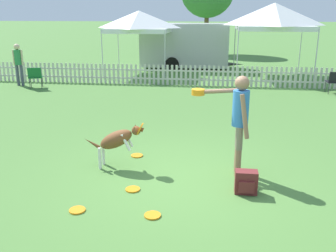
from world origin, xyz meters
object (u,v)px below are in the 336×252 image
at_px(frisbee_near_handler, 77,210).
at_px(canopy_tent_main, 274,16).
at_px(folding_chair_center, 335,80).
at_px(spectator_standing, 18,61).
at_px(handler_person, 237,113).
at_px(frisbee_near_dog, 137,156).
at_px(frisbee_midfield, 133,189).
at_px(folding_chair_blue_left, 35,76).
at_px(leaping_dog, 117,139).
at_px(backpack_on_grass, 246,182).
at_px(frisbee_far_scatter, 153,215).
at_px(canopy_tent_secondary, 139,22).
at_px(equipment_trailer, 185,45).

distance_m(frisbee_near_handler, canopy_tent_main, 13.67).
bearing_deg(frisbee_near_handler, folding_chair_center, 56.24).
bearing_deg(spectator_standing, handler_person, 137.66).
bearing_deg(folding_chair_center, spectator_standing, -0.22).
distance_m(frisbee_near_dog, frisbee_midfield, 1.50).
xyz_separation_m(folding_chair_blue_left, folding_chair_center, (10.94, 0.46, -0.01)).
bearing_deg(folding_chair_center, leaping_dog, 51.44).
relative_size(frisbee_near_handler, backpack_on_grass, 0.63).
height_order(leaping_dog, frisbee_near_handler, leaping_dog).
distance_m(frisbee_near_dog, folding_chair_center, 8.90).
height_order(frisbee_near_dog, spectator_standing, spectator_standing).
bearing_deg(canopy_tent_main, frisbee_midfield, -106.98).
bearing_deg(canopy_tent_main, frisbee_near_dog, -110.41).
xyz_separation_m(frisbee_midfield, frisbee_far_scatter, (0.46, -0.76, 0.00)).
xyz_separation_m(frisbee_midfield, canopy_tent_main, (3.65, 11.95, 2.59)).
relative_size(folding_chair_center, spectator_standing, 0.49).
distance_m(frisbee_near_handler, canopy_tent_secondary, 12.93).
bearing_deg(canopy_tent_main, equipment_trailer, 153.22).
distance_m(frisbee_near_handler, folding_chair_center, 10.94).
xyz_separation_m(handler_person, frisbee_near_dog, (-1.90, 0.58, -1.11)).
distance_m(frisbee_near_handler, folding_chair_blue_left, 9.92).
height_order(frisbee_midfield, canopy_tent_main, canopy_tent_main).
bearing_deg(frisbee_far_scatter, leaping_dog, 119.45).
relative_size(leaping_dog, spectator_standing, 0.71).
xyz_separation_m(folding_chair_blue_left, canopy_tent_main, (9.16, 4.08, 2.12)).
distance_m(leaping_dog, folding_chair_blue_left, 8.62).
bearing_deg(backpack_on_grass, frisbee_far_scatter, -146.33).
relative_size(frisbee_midfield, folding_chair_center, 0.30).
relative_size(frisbee_near_handler, canopy_tent_secondary, 0.08).
relative_size(leaping_dog, canopy_tent_secondary, 0.40).
distance_m(frisbee_far_scatter, backpack_on_grass, 1.64).
bearing_deg(folding_chair_blue_left, frisbee_near_dog, 107.96).
distance_m(leaping_dog, canopy_tent_main, 11.99).
xyz_separation_m(handler_person, frisbee_midfield, (-1.66, -0.90, -1.11)).
distance_m(handler_person, frisbee_far_scatter, 2.33).
xyz_separation_m(frisbee_near_handler, frisbee_near_dog, (0.40, 2.24, 0.00)).
bearing_deg(folding_chair_center, canopy_tent_main, -64.10).
bearing_deg(folding_chair_center, handler_person, 62.90).
height_order(leaping_dog, spectator_standing, spectator_standing).
relative_size(folding_chair_center, canopy_tent_main, 0.25).
bearing_deg(handler_person, canopy_tent_secondary, 19.75).
bearing_deg(spectator_standing, leaping_dog, 128.85).
relative_size(handler_person, frisbee_near_dog, 7.46).
relative_size(frisbee_far_scatter, equipment_trailer, 0.05).
distance_m(spectator_standing, equipment_trailer, 8.25).
bearing_deg(canopy_tent_main, canopy_tent_secondary, -178.93).
distance_m(folding_chair_center, spectator_standing, 11.82).
bearing_deg(equipment_trailer, leaping_dog, -89.84).
relative_size(frisbee_midfield, frisbee_far_scatter, 1.00).
height_order(frisbee_midfield, backpack_on_grass, backpack_on_grass).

